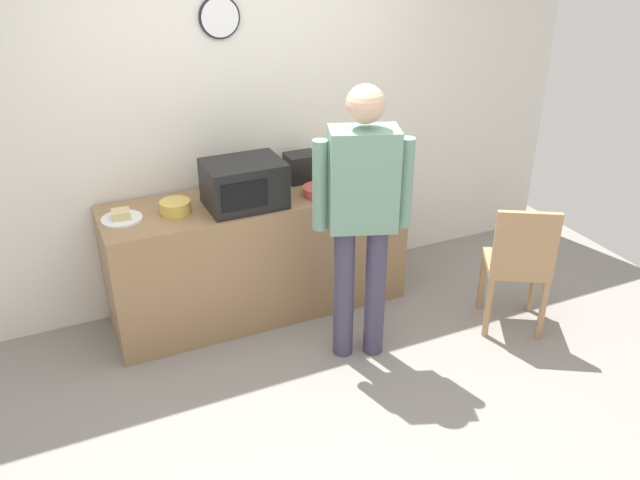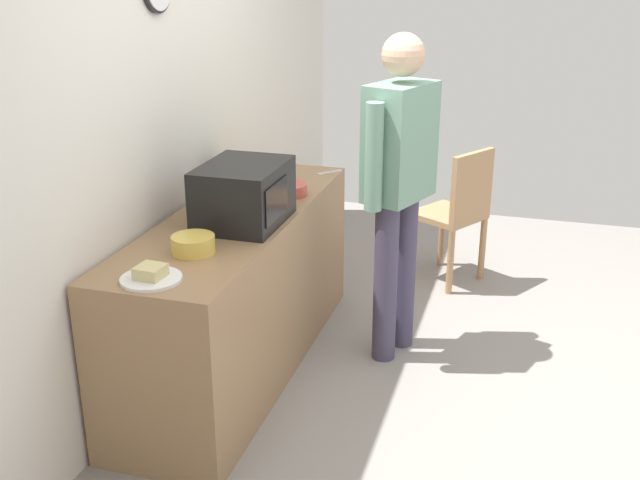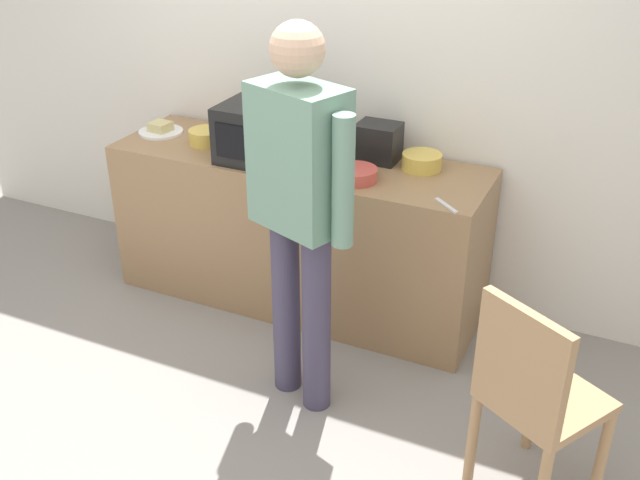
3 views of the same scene
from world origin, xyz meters
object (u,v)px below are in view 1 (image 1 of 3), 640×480
Objects in this scene: cereal_bowl at (175,207)px; sandwich_plate at (121,217)px; salad_bowl at (334,171)px; wooden_chair at (519,263)px; microwave at (244,184)px; mixing_bowl at (319,191)px; toaster at (302,167)px; fork_utensil at (259,186)px; spoon_utensil at (390,188)px; person_standing at (362,207)px.

sandwich_plate is at bearing 174.36° from cereal_bowl.
salad_bowl is 0.22× the size of wooden_chair.
microwave is 2.56× the size of cereal_bowl.
toaster is at bearing 89.55° from mixing_bowl.
fork_utensil is (0.97, 0.16, -0.02)m from sandwich_plate.
salad_bowl is at bearing -4.43° from toaster.
mixing_bowl reaches higher than spoon_utensil.
mixing_bowl reaches higher than wooden_chair.
microwave is at bearing 173.82° from mixing_bowl.
sandwich_plate is 1.30m from toaster.
cereal_bowl is 0.21× the size of wooden_chair.
mixing_bowl is 1.42m from wooden_chair.
wooden_chair reaches higher than spoon_utensil.
toaster is at bearing 141.03° from spoon_utensil.
mixing_bowl is (-0.25, -0.28, -0.01)m from salad_bowl.
salad_bowl is 0.26m from toaster.
salad_bowl is 1.20× the size of spoon_utensil.
fork_utensil is 0.10× the size of person_standing.
person_standing reaches higher than salad_bowl.
wooden_chair is at bearing -53.19° from salad_bowl.
salad_bowl is 0.57m from fork_utensil.
cereal_bowl is at bearing 154.83° from wooden_chair.
sandwich_plate is 1.24× the size of salad_bowl.
wooden_chair is (2.03, -0.95, -0.40)m from cereal_bowl.
sandwich_plate is at bearing -173.77° from toaster.
person_standing is at bearing -90.11° from toaster.
wooden_chair is (1.08, -0.21, -0.52)m from person_standing.
fork_utensil is at bearing 140.60° from wooden_chair.
salad_bowl reaches higher than spoon_utensil.
person_standing is at bearing -38.07° from cereal_bowl.
toaster reaches higher than mixing_bowl.
mixing_bowl is at bearing -6.95° from sandwich_plate.
sandwich_plate is 1.30× the size of cereal_bowl.
spoon_utensil is 0.10× the size of person_standing.
wooden_chair is at bearing -51.24° from spoon_utensil.
cereal_bowl is at bearing 172.59° from mixing_bowl.
sandwich_plate is at bearing 148.81° from person_standing.
sandwich_plate is at bearing 172.54° from microwave.
fork_utensil and spoon_utensil have the same top height.
salad_bowl is (1.54, 0.12, 0.02)m from sandwich_plate.
spoon_utensil is at bearing -57.22° from salad_bowl.
person_standing is at bearing -71.31° from fork_utensil.
person_standing is at bearing -31.19° from sandwich_plate.
microwave reaches higher than mixing_bowl.
person_standing is at bearing 169.01° from wooden_chair.
salad_bowl reaches higher than cereal_bowl.
mixing_bowl is 0.99× the size of toaster.
mixing_bowl is 1.28× the size of spoon_utensil.
microwave reaches higher than fork_utensil.
spoon_utensil is (0.81, -0.42, 0.00)m from fork_utensil.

